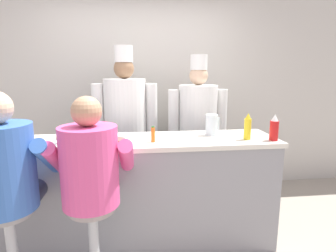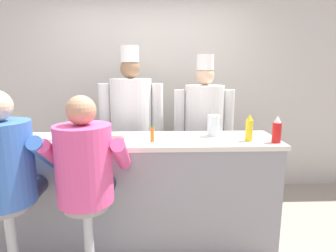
# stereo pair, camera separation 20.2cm
# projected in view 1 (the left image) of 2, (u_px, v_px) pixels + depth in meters

# --- Properties ---
(wall_back) EXTENTS (10.00, 0.06, 2.70)m
(wall_back) POSITION_uv_depth(u_px,v_px,m) (138.00, 91.00, 3.71)
(wall_back) COLOR beige
(wall_back) RESTS_ON ground_plane
(diner_counter) EXTENTS (2.44, 0.60, 1.01)m
(diner_counter) POSITION_uv_depth(u_px,v_px,m) (142.00, 192.00, 2.58)
(diner_counter) COLOR gray
(diner_counter) RESTS_ON ground_plane
(ketchup_bottle_red) EXTENTS (0.07, 0.07, 0.23)m
(ketchup_bottle_red) POSITION_uv_depth(u_px,v_px,m) (274.00, 128.00, 2.43)
(ketchup_bottle_red) COLOR red
(ketchup_bottle_red) RESTS_ON diner_counter
(mustard_bottle_yellow) EXTENTS (0.06, 0.06, 0.23)m
(mustard_bottle_yellow) POSITION_uv_depth(u_px,v_px,m) (248.00, 127.00, 2.46)
(mustard_bottle_yellow) COLOR yellow
(mustard_bottle_yellow) RESTS_ON diner_counter
(hot_sauce_bottle_orange) EXTENTS (0.03, 0.03, 0.14)m
(hot_sauce_bottle_orange) POSITION_uv_depth(u_px,v_px,m) (153.00, 134.00, 2.38)
(hot_sauce_bottle_orange) COLOR orange
(hot_sauce_bottle_orange) RESTS_ON diner_counter
(water_pitcher_clear) EXTENTS (0.13, 0.11, 0.20)m
(water_pitcher_clear) POSITION_uv_depth(u_px,v_px,m) (212.00, 125.00, 2.63)
(water_pitcher_clear) COLOR silver
(water_pitcher_clear) RESTS_ON diner_counter
(breakfast_plate) EXTENTS (0.26, 0.26, 0.05)m
(breakfast_plate) POSITION_uv_depth(u_px,v_px,m) (63.00, 139.00, 2.42)
(breakfast_plate) COLOR white
(breakfast_plate) RESTS_ON diner_counter
(cereal_bowl) EXTENTS (0.16, 0.16, 0.05)m
(cereal_bowl) POSITION_uv_depth(u_px,v_px,m) (116.00, 142.00, 2.30)
(cereal_bowl) COLOR #B24C47
(cereal_bowl) RESTS_ON diner_counter
(coffee_mug_white) EXTENTS (0.13, 0.09, 0.08)m
(coffee_mug_white) POSITION_uv_depth(u_px,v_px,m) (88.00, 143.00, 2.21)
(coffee_mug_white) COLOR white
(coffee_mug_white) RESTS_ON diner_counter
(diner_seated_blue) EXTENTS (0.62, 0.61, 1.49)m
(diner_seated_blue) POSITION_uv_depth(u_px,v_px,m) (6.00, 172.00, 1.86)
(diner_seated_blue) COLOR #B2B5BA
(diner_seated_blue) RESTS_ON ground_plane
(diner_seated_pink) EXTENTS (0.59, 0.58, 1.45)m
(diner_seated_pink) POSITION_uv_depth(u_px,v_px,m) (91.00, 171.00, 1.92)
(diner_seated_pink) COLOR #B2B5BA
(diner_seated_pink) RESTS_ON ground_plane
(cook_in_whites_near) EXTENTS (0.73, 0.47, 1.88)m
(cook_in_whites_near) POSITION_uv_depth(u_px,v_px,m) (125.00, 122.00, 3.21)
(cook_in_whites_near) COLOR #232328
(cook_in_whites_near) RESTS_ON ground_plane
(cook_in_whites_far) EXTENTS (0.70, 0.45, 1.79)m
(cook_in_whites_far) POSITION_uv_depth(u_px,v_px,m) (198.00, 125.00, 3.31)
(cook_in_whites_far) COLOR #232328
(cook_in_whites_far) RESTS_ON ground_plane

